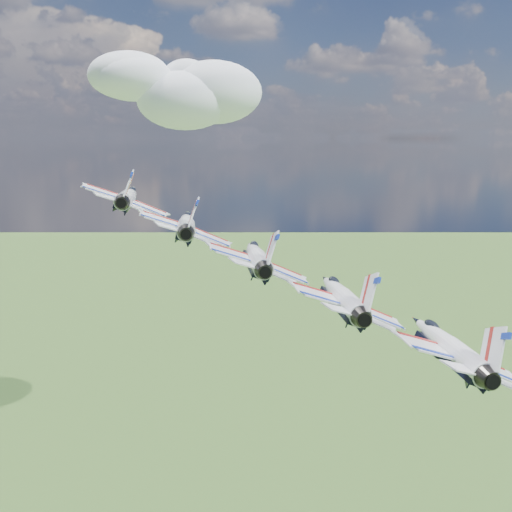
{
  "coord_description": "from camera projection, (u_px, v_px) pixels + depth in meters",
  "views": [
    {
      "loc": [
        3.8,
        -87.75,
        161.65
      ],
      "look_at": [
        17.05,
        -22.17,
        147.83
      ],
      "focal_mm": 40.0,
      "sensor_mm": 36.0,
      "label": 1
    }
  ],
  "objects": [
    {
      "name": "jet_4",
      "position": [
        446.0,
        345.0,
        54.85
      ],
      "size": [
        14.55,
        18.77,
        9.24
      ],
      "primitive_type": null,
      "rotation": [
        0.0,
        0.37,
        -0.09
      ],
      "color": "white"
    },
    {
      "name": "jet_0",
      "position": [
        128.0,
        197.0,
        81.79
      ],
      "size": [
        14.55,
        18.77,
        9.24
      ],
      "primitive_type": null,
      "rotation": [
        0.0,
        0.37,
        -0.09
      ],
      "color": "white"
    },
    {
      "name": "jet_3",
      "position": [
        341.0,
        295.0,
        61.59
      ],
      "size": [
        14.55,
        18.77,
        9.24
      ],
      "primitive_type": null,
      "rotation": [
        0.0,
        0.37,
        -0.09
      ],
      "color": "white"
    },
    {
      "name": "jet_1",
      "position": [
        186.0,
        224.0,
        75.05
      ],
      "size": [
        14.55,
        18.77,
        9.24
      ],
      "primitive_type": null,
      "rotation": [
        0.0,
        0.37,
        -0.09
      ],
      "color": "white"
    },
    {
      "name": "cloud_far",
      "position": [
        167.0,
        90.0,
        275.44
      ],
      "size": [
        68.02,
        53.45,
        26.72
      ],
      "primitive_type": "ellipsoid",
      "color": "white"
    },
    {
      "name": "jet_2",
      "position": [
        256.0,
        256.0,
        68.32
      ],
      "size": [
        14.55,
        18.77,
        9.24
      ],
      "primitive_type": null,
      "rotation": [
        0.0,
        0.37,
        -0.09
      ],
      "color": "white"
    }
  ]
}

